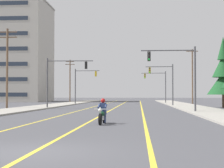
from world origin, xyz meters
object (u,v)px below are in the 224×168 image
Objects in this scene: utility_pole_left_near at (7,65)px; utility_pole_right_far at (192,75)px; traffic_signal_near_left at (61,75)px; traffic_signal_mid_left at (82,81)px; motorcycle_with_rider at (102,114)px; traffic_signal_far_right at (159,82)px; conifer_tree_right_verge_far at (223,75)px; traffic_signal_near_right at (179,69)px; traffic_signal_mid_right at (165,79)px; utility_pole_left_far at (70,79)px.

utility_pole_left_near is 0.95× the size of utility_pole_right_far.
traffic_signal_near_left is 31.28m from utility_pole_right_far.
traffic_signal_mid_left is 20.50m from utility_pole_right_far.
traffic_signal_mid_left is 0.64× the size of utility_pole_left_near.
traffic_signal_far_right is at bearing 83.47° from motorcycle_with_rider.
utility_pole_right_far reaches higher than conifer_tree_right_verge_far.
motorcycle_with_rider is 44.01m from traffic_signal_mid_left.
traffic_signal_near_right reaches higher than motorcycle_with_rider.
traffic_signal_near_right is at bearing -100.01° from utility_pole_right_far.
traffic_signal_mid_right is at bearing -89.66° from traffic_signal_far_right.
utility_pole_left_far is (-5.61, 18.61, 1.05)m from traffic_signal_mid_left.
traffic_signal_mid_left is at bearing 73.72° from utility_pole_left_near.
utility_pole_left_far reaches higher than traffic_signal_mid_left.
traffic_signal_near_left is 1.00× the size of traffic_signal_mid_right.
traffic_signal_far_right is 24.69m from conifer_tree_right_verge_far.
motorcycle_with_rider is 0.35× the size of traffic_signal_near_left.
traffic_signal_near_left and traffic_signal_mid_left have the same top height.
motorcycle_with_rider is at bearing -115.15° from conifer_tree_right_verge_far.
conifer_tree_right_verge_far is (26.24, -34.39, -0.93)m from utility_pole_left_far.
utility_pole_right_far is at bearing -21.69° from traffic_signal_far_right.
utility_pole_left_far reaches higher than traffic_signal_near_left.
utility_pole_left_near is at bearing -90.56° from utility_pole_left_far.
traffic_signal_far_right is at bearing 30.13° from traffic_signal_mid_left.
traffic_signal_mid_right and traffic_signal_far_right have the same top height.
traffic_signal_mid_left is 0.65× the size of utility_pole_left_far.
motorcycle_with_rider is 50.32m from utility_pole_right_far.
utility_pole_left_far is (0.38, 39.13, -0.11)m from utility_pole_left_near.
traffic_signal_mid_left is at bearing 90.72° from traffic_signal_near_left.
traffic_signal_mid_right is at bearing -54.64° from utility_pole_left_far.
conifer_tree_right_verge_far reaches higher than traffic_signal_far_right.
motorcycle_with_rider is at bearing -96.53° from traffic_signal_far_right.
traffic_signal_near_left is 17.01m from traffic_signal_mid_right.
motorcycle_with_rider is 15.69m from traffic_signal_near_right.
utility_pole_left_far reaches higher than traffic_signal_far_right.
utility_pole_left_far reaches higher than conifer_tree_right_verge_far.
conifer_tree_right_verge_far is (20.39, 3.21, 0.04)m from traffic_signal_near_left.
conifer_tree_right_verge_far is at bearing 62.18° from traffic_signal_near_right.
traffic_signal_near_left is 1.00× the size of traffic_signal_mid_left.
traffic_signal_near_right is at bearing -89.99° from traffic_signal_far_right.
traffic_signal_near_left is 0.65× the size of utility_pole_left_far.
traffic_signal_far_right is 0.68× the size of conifer_tree_right_verge_far.
traffic_signal_far_right is (13.37, 26.88, -0.06)m from traffic_signal_near_left.
traffic_signal_near_left is at bearing -142.37° from traffic_signal_mid_right.
utility_pole_left_near reaches higher than motorcycle_with_rider.
motorcycle_with_rider is at bearing -79.81° from traffic_signal_mid_left.
utility_pole_left_far is at bearing 98.84° from traffic_signal_near_left.
utility_pole_left_far reaches higher than traffic_signal_near_right.
traffic_signal_mid_right is at bearing 89.75° from traffic_signal_near_right.
motorcycle_with_rider is 51.53m from traffic_signal_far_right.
utility_pole_left_near reaches higher than conifer_tree_right_verge_far.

